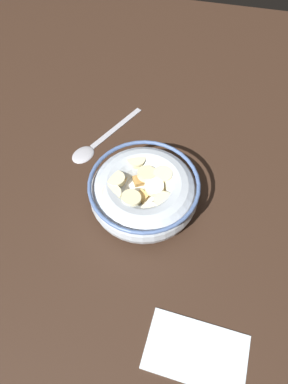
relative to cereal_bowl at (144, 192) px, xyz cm
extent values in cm
cube|color=#332116|center=(0.00, 0.00, -4.05)|extent=(122.39, 122.39, 2.00)
cylinder|color=#B2BCC6|center=(0.00, 0.00, -2.75)|extent=(9.14, 9.14, 0.60)
torus|color=#B2BCC6|center=(0.00, 0.00, -0.27)|extent=(16.62, 16.62, 5.56)
torus|color=#4C6699|center=(0.00, 0.00, 2.21)|extent=(16.72, 16.72, 0.60)
cylinder|color=white|center=(0.00, 0.00, 0.25)|extent=(13.29, 13.29, 0.40)
cube|color=#AD7F42|center=(-1.70, -3.77, 0.93)|extent=(2.30, 2.26, 0.98)
cube|color=tan|center=(-3.81, 0.73, 0.84)|extent=(1.85, 1.85, 0.75)
cube|color=#B78947|center=(-4.48, -1.59, 0.99)|extent=(2.15, 2.11, 0.92)
cube|color=#AD7F42|center=(-5.60, -0.33, 0.78)|extent=(1.85, 1.79, 0.91)
cube|color=#AD7F42|center=(-1.07, 1.30, 0.85)|extent=(2.30, 2.29, 0.84)
cube|color=tan|center=(2.85, -0.06, 0.88)|extent=(2.34, 2.33, 0.87)
cube|color=tan|center=(2.50, 4.73, 0.97)|extent=(2.22, 2.25, 0.92)
cube|color=tan|center=(-2.54, 4.94, 1.00)|extent=(2.27, 2.23, 0.93)
cube|color=tan|center=(0.31, -1.40, 0.86)|extent=(2.31, 2.34, 0.98)
cube|color=#AD7F42|center=(2.65, -3.95, 0.77)|extent=(2.20, 2.23, 0.87)
cube|color=tan|center=(-5.23, 2.48, 0.78)|extent=(2.28, 2.23, 0.97)
cube|color=#B78947|center=(0.58, 2.51, 0.76)|extent=(2.27, 2.28, 0.81)
cube|color=#B78947|center=(2.72, 1.83, 0.77)|extent=(2.34, 2.34, 0.76)
cube|color=tan|center=(4.47, 0.81, 0.79)|extent=(2.23, 2.22, 0.76)
cube|color=tan|center=(4.03, -1.78, 0.94)|extent=(1.93, 1.96, 0.82)
cylinder|color=beige|center=(3.37, -2.04, 1.68)|extent=(3.31, 3.29, 1.26)
cylinder|color=beige|center=(2.38, 2.32, 2.01)|extent=(4.10, 4.11, 0.87)
cylinder|color=#F9EFC6|center=(4.47, 1.07, 1.76)|extent=(3.65, 3.59, 1.15)
cylinder|color=#F9EFC6|center=(1.57, 0.04, 1.89)|extent=(3.92, 3.95, 1.26)
cylinder|color=beige|center=(-4.39, 0.34, 2.01)|extent=(3.55, 3.59, 1.13)
cylinder|color=beige|center=(-0.23, 2.02, 1.96)|extent=(4.08, 4.16, 1.43)
cylinder|color=beige|center=(-2.17, 4.23, 1.99)|extent=(4.06, 4.08, 0.98)
cylinder|color=beige|center=(-1.33, -2.71, 1.88)|extent=(3.68, 3.68, 1.43)
cylinder|color=#F9EFC6|center=(1.87, -4.09, 1.65)|extent=(4.11, 4.15, 1.18)
cylinder|color=beige|center=(-4.28, -2.57, 1.94)|extent=(3.32, 3.33, 1.21)
ellipsoid|color=#A5A5AD|center=(-12.50, 7.19, -2.65)|extent=(5.00, 5.41, 0.80)
cube|color=#A5A5AD|center=(-8.39, 14.64, -2.87)|extent=(6.99, 11.57, 0.36)
cube|color=silver|center=(11.15, -20.13, -2.90)|extent=(13.24, 8.53, 0.30)
camera|label=1|loc=(6.23, -28.35, 44.75)|focal=32.70mm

